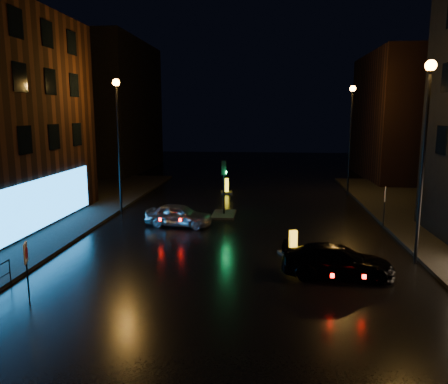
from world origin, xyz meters
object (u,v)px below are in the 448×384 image
(bollard_near, at_px, (293,251))
(road_sign_right, at_px, (385,198))
(traffic_signal, at_px, (224,207))
(silver_hatchback, at_px, (179,215))
(bollard_far, at_px, (227,190))
(dark_sedan, at_px, (337,261))
(road_sign_left, at_px, (26,258))

(bollard_near, xyz_separation_m, road_sign_right, (5.26, 5.33, 1.48))
(traffic_signal, height_order, bollard_near, traffic_signal)
(silver_hatchback, relative_size, road_sign_right, 1.62)
(silver_hatchback, xyz_separation_m, road_sign_right, (11.38, 0.55, 1.10))
(traffic_signal, bearing_deg, bollard_far, 93.98)
(traffic_signal, bearing_deg, dark_sedan, -61.53)
(traffic_signal, bearing_deg, silver_hatchback, -128.38)
(traffic_signal, distance_m, dark_sedan, 11.33)
(dark_sedan, distance_m, road_sign_left, 11.27)
(traffic_signal, bearing_deg, bollard_near, -63.38)
(silver_hatchback, distance_m, bollard_far, 10.82)
(traffic_signal, bearing_deg, road_sign_right, -14.37)
(bollard_near, bearing_deg, dark_sedan, -79.91)
(road_sign_left, relative_size, road_sign_right, 0.89)
(dark_sedan, xyz_separation_m, road_sign_right, (3.70, 7.63, 1.11))
(road_sign_left, xyz_separation_m, road_sign_right, (14.39, 11.05, 0.19))
(silver_hatchback, xyz_separation_m, dark_sedan, (7.68, -7.08, -0.01))
(traffic_signal, height_order, silver_hatchback, traffic_signal)
(bollard_near, height_order, road_sign_left, road_sign_left)
(silver_hatchback, height_order, bollard_far, silver_hatchback)
(traffic_signal, distance_m, bollard_far, 7.82)
(traffic_signal, height_order, road_sign_left, traffic_signal)
(silver_hatchback, distance_m, road_sign_right, 11.44)
(silver_hatchback, xyz_separation_m, road_sign_left, (-3.02, -10.50, 0.91))
(traffic_signal, xyz_separation_m, road_sign_left, (-5.30, -13.38, 1.05))
(dark_sedan, xyz_separation_m, bollard_near, (-1.56, 2.30, -0.37))
(bollard_far, bearing_deg, dark_sedan, -78.08)
(traffic_signal, relative_size, bollard_near, 2.15)
(bollard_near, relative_size, bollard_far, 1.10)
(traffic_signal, relative_size, silver_hatchback, 0.92)
(bollard_far, bearing_deg, bollard_near, -80.76)
(silver_hatchback, bearing_deg, dark_sedan, -124.97)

